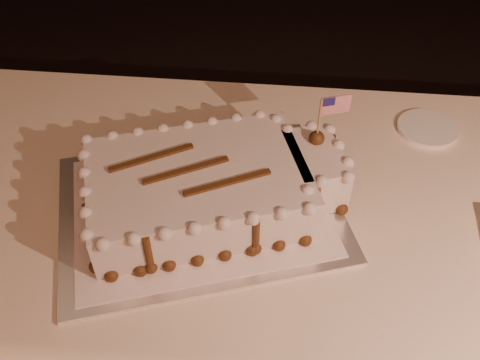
# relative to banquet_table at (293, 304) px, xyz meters

# --- Properties ---
(room_shell) EXTENTS (6.10, 8.10, 2.90)m
(room_shell) POSITION_rel_banquet_table_xyz_m (0.00, -0.60, 1.02)
(room_shell) COLOR black
(room_shell) RESTS_ON ground
(banquet_table) EXTENTS (2.40, 0.80, 0.75)m
(banquet_table) POSITION_rel_banquet_table_xyz_m (0.00, 0.00, 0.00)
(banquet_table) COLOR #FFE3C5
(banquet_table) RESTS_ON ground
(cake_board) EXTENTS (0.64, 0.55, 0.01)m
(cake_board) POSITION_rel_banquet_table_xyz_m (-0.21, -0.04, 0.38)
(cake_board) COLOR white
(cake_board) RESTS_ON banquet_table
(doily) EXTENTS (0.57, 0.50, 0.00)m
(doily) POSITION_rel_banquet_table_xyz_m (-0.21, -0.04, 0.38)
(doily) COLOR white
(doily) RESTS_ON cake_board
(sheet_cake) EXTENTS (0.53, 0.39, 0.20)m
(sheet_cake) POSITION_rel_banquet_table_xyz_m (-0.18, -0.03, 0.43)
(sheet_cake) COLOR silver
(sheet_cake) RESTS_ON doily
(side_plate) EXTENTS (0.14, 0.14, 0.01)m
(side_plate) POSITION_rel_banquet_table_xyz_m (0.27, 0.25, 0.38)
(side_plate) COLOR white
(side_plate) RESTS_ON banquet_table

